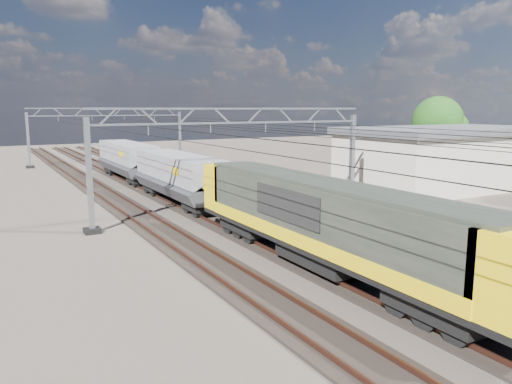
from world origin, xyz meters
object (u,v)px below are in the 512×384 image
catenary_gantry_mid (239,157)px  catenary_gantry_far (109,133)px  locomotive (324,219)px  tree_far (441,124)px  hopper_wagon_mid (128,158)px  industrial_shed (445,157)px  hopper_wagon_lead (179,175)px

catenary_gantry_mid → catenary_gantry_far: size_ratio=1.00×
locomotive → tree_far: bearing=33.9°
catenary_gantry_far → hopper_wagon_mid: size_ratio=1.53×
locomotive → industrial_shed: 27.73m
catenary_gantry_mid → hopper_wagon_mid: catenary_gantry_mid is taller
hopper_wagon_mid → industrial_shed: industrial_shed is taller
catenary_gantry_far → locomotive: 47.96m
tree_far → hopper_wagon_mid: bearing=162.5°
hopper_wagon_mid → industrial_shed: (24.00, -18.00, 0.49)m
catenary_gantry_mid → tree_far: size_ratio=2.37×
catenary_gantry_far → hopper_wagon_lead: 30.31m
catenary_gantry_mid → industrial_shed: (22.00, 2.00, -1.18)m
catenary_gantry_mid → industrial_shed: bearing=5.2°
catenary_gantry_far → industrial_shed: bearing=-57.1°
catenary_gantry_mid → industrial_shed: catenary_gantry_mid is taller
catenary_gantry_mid → hopper_wagon_mid: size_ratio=1.53×
catenary_gantry_far → hopper_wagon_mid: catenary_gantry_far is taller
locomotive → industrial_shed: industrial_shed is taller
hopper_wagon_lead → tree_far: tree_far is taller
hopper_wagon_lead → tree_far: size_ratio=1.55×
hopper_wagon_lead → hopper_wagon_mid: 14.20m
hopper_wagon_mid → catenary_gantry_mid: bearing=-84.3°
hopper_wagon_lead → industrial_shed: industrial_shed is taller
catenary_gantry_mid → catenary_gantry_far: (0.00, 36.00, 0.00)m
hopper_wagon_mid → locomotive: bearing=-90.0°
locomotive → hopper_wagon_lead: (-0.00, 17.70, -0.09)m
hopper_wagon_lead → hopper_wagon_mid: size_ratio=1.00×
hopper_wagon_mid → tree_far: (32.32, -10.22, 3.13)m
catenary_gantry_far → hopper_wagon_lead: catenary_gantry_far is taller
catenary_gantry_far → hopper_wagon_lead: (-2.00, -30.20, -1.67)m
catenary_gantry_far → hopper_wagon_lead: bearing=-93.8°
locomotive → catenary_gantry_mid: bearing=80.5°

